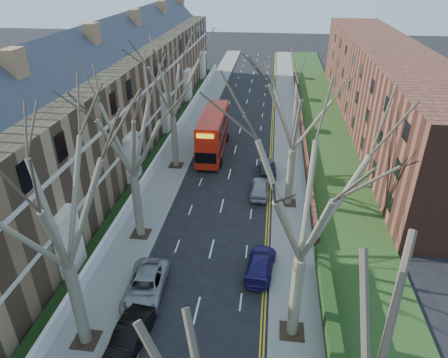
% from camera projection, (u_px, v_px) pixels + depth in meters
% --- Properties ---
extents(pavement_left, '(3.00, 102.00, 0.12)m').
position_uv_depth(pavement_left, '(193.00, 128.00, 51.10)').
color(pavement_left, slate).
rests_on(pavement_left, ground).
extents(pavement_right, '(3.00, 102.00, 0.12)m').
position_uv_depth(pavement_right, '(288.00, 132.00, 49.80)').
color(pavement_right, slate).
rests_on(pavement_right, ground).
extents(terrace_left, '(9.70, 78.00, 13.60)m').
position_uv_depth(terrace_left, '(107.00, 103.00, 42.34)').
color(terrace_left, brown).
rests_on(terrace_left, ground).
extents(flats_right, '(13.97, 54.00, 10.00)m').
position_uv_depth(flats_right, '(383.00, 87.00, 49.70)').
color(flats_right, brown).
rests_on(flats_right, ground).
extents(front_wall_left, '(0.30, 78.00, 1.00)m').
position_uv_depth(front_wall_left, '(165.00, 148.00, 44.03)').
color(front_wall_left, white).
rests_on(front_wall_left, ground).
extents(grass_verge_right, '(6.00, 102.00, 0.06)m').
position_uv_depth(grass_verge_right, '(325.00, 133.00, 49.27)').
color(grass_verge_right, '#203D16').
rests_on(grass_verge_right, ground).
extents(tree_left_mid, '(10.50, 10.50, 14.71)m').
position_uv_depth(tree_left_mid, '(52.00, 195.00, 17.75)').
color(tree_left_mid, '#756D53').
rests_on(tree_left_mid, ground).
extents(tree_left_far, '(10.15, 10.15, 14.22)m').
position_uv_depth(tree_left_far, '(127.00, 123.00, 26.63)').
color(tree_left_far, '#756D53').
rests_on(tree_left_far, ground).
extents(tree_left_dist, '(10.50, 10.50, 14.71)m').
position_uv_depth(tree_left_dist, '(170.00, 74.00, 36.94)').
color(tree_left_dist, '#756D53').
rests_on(tree_left_dist, ground).
extents(tree_right_mid, '(10.50, 10.50, 14.71)m').
position_uv_depth(tree_right_mid, '(308.00, 188.00, 18.26)').
color(tree_right_mid, '#756D53').
rests_on(tree_right_mid, ground).
extents(tree_right_far, '(10.15, 10.15, 14.22)m').
position_uv_depth(tree_right_far, '(297.00, 102.00, 30.62)').
color(tree_right_far, '#756D53').
rests_on(tree_right_far, ground).
extents(double_decker_bus, '(2.79, 10.53, 4.41)m').
position_uv_depth(double_decker_bus, '(213.00, 134.00, 43.65)').
color(double_decker_bus, red).
rests_on(double_decker_bus, ground).
extents(car_left_mid, '(1.94, 4.37, 1.39)m').
position_uv_depth(car_left_mid, '(129.00, 337.00, 21.74)').
color(car_left_mid, black).
rests_on(car_left_mid, ground).
extents(car_left_far, '(2.65, 5.21, 1.41)m').
position_uv_depth(car_left_far, '(145.00, 286.00, 25.11)').
color(car_left_far, gray).
rests_on(car_left_far, ground).
extents(car_right_near, '(2.28, 4.61, 1.29)m').
position_uv_depth(car_right_near, '(260.00, 264.00, 27.09)').
color(car_right_near, navy).
rests_on(car_right_near, ground).
extents(car_right_mid, '(1.74, 4.15, 1.40)m').
position_uv_depth(car_right_mid, '(260.00, 188.00, 36.14)').
color(car_right_mid, '#92959A').
rests_on(car_right_mid, ground).
extents(car_right_far, '(1.90, 4.30, 1.37)m').
position_uv_depth(car_right_far, '(267.00, 167.00, 39.77)').
color(car_right_far, black).
rests_on(car_right_far, ground).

